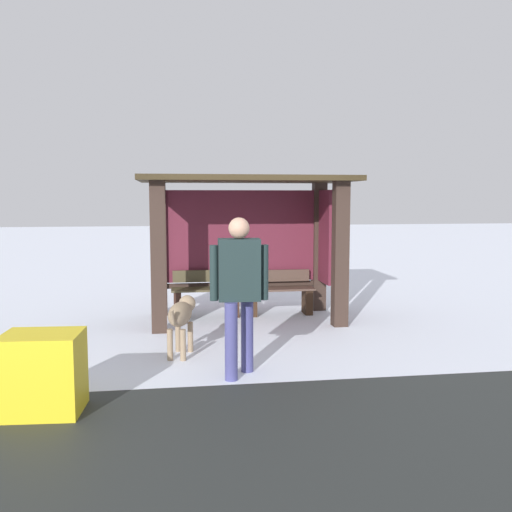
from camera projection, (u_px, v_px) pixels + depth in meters
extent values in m
plane|color=white|center=(246.00, 320.00, 9.13)|extent=(60.00, 60.00, 0.00)
cube|color=#34261F|center=(158.00, 257.00, 8.20)|extent=(0.22, 0.22, 2.22)
cube|color=#34261F|center=(340.00, 254.00, 8.60)|extent=(0.22, 0.22, 2.22)
cube|color=#34261F|center=(160.00, 249.00, 9.43)|extent=(0.22, 0.22, 2.22)
cube|color=#34261F|center=(319.00, 247.00, 9.84)|extent=(0.22, 0.22, 2.22)
cube|color=#312715|center=(246.00, 179.00, 8.90)|extent=(3.32, 1.84, 0.08)
cube|color=#5A1D2D|center=(241.00, 236.00, 9.61)|extent=(2.52, 0.08, 1.55)
cube|color=#34261F|center=(241.00, 285.00, 9.68)|extent=(2.52, 0.06, 0.08)
cube|color=#5A1D2D|center=(325.00, 237.00, 9.42)|extent=(0.08, 0.69, 1.55)
cube|color=#463F29|center=(206.00, 289.00, 9.32)|extent=(1.15, 0.39, 0.03)
cube|color=#463F29|center=(205.00, 276.00, 9.47)|extent=(1.09, 0.04, 0.20)
cube|color=#321E17|center=(235.00, 303.00, 9.41)|extent=(0.12, 0.33, 0.45)
cube|color=#321E17|center=(177.00, 304.00, 9.27)|extent=(0.12, 0.33, 0.45)
cube|color=#4A372D|center=(280.00, 289.00, 9.50)|extent=(1.15, 0.41, 0.03)
cube|color=#4A372D|center=(278.00, 276.00, 9.66)|extent=(1.09, 0.04, 0.20)
cube|color=#322015|center=(307.00, 301.00, 9.60)|extent=(0.12, 0.35, 0.42)
cube|color=#322015|center=(252.00, 303.00, 9.46)|extent=(0.12, 0.35, 0.42)
cube|color=#1D2D2D|center=(239.00, 270.00, 6.16)|extent=(0.47, 0.28, 0.68)
sphere|color=tan|center=(239.00, 228.00, 6.12)|extent=(0.23, 0.23, 0.23)
cylinder|color=#41417D|center=(247.00, 335.00, 6.40)|extent=(0.15, 0.15, 0.85)
cylinder|color=#41417D|center=(231.00, 342.00, 6.09)|extent=(0.15, 0.15, 0.85)
cylinder|color=#1D2D2D|center=(264.00, 272.00, 6.20)|extent=(0.09, 0.09, 0.61)
cylinder|color=#1D2D2D|center=(214.00, 273.00, 6.14)|extent=(0.09, 0.09, 0.61)
ellipsoid|color=#8F785C|center=(180.00, 314.00, 7.01)|extent=(0.42, 0.67, 0.29)
sphere|color=#8F785C|center=(187.00, 304.00, 7.38)|extent=(0.22, 0.22, 0.22)
cylinder|color=#8F785C|center=(172.00, 317.00, 6.64)|extent=(0.08, 0.14, 0.20)
cylinder|color=#8F785C|center=(190.00, 337.00, 7.23)|extent=(0.07, 0.07, 0.39)
cylinder|color=#8F785C|center=(178.00, 337.00, 7.25)|extent=(0.07, 0.07, 0.39)
cylinder|color=#8F785C|center=(183.00, 345.00, 6.84)|extent=(0.07, 0.07, 0.39)
cylinder|color=#8F785C|center=(170.00, 345.00, 6.86)|extent=(0.07, 0.07, 0.39)
cube|color=#292C2B|center=(337.00, 467.00, 4.15)|extent=(36.00, 3.88, 0.01)
cube|color=yellow|center=(43.00, 373.00, 5.17)|extent=(0.74, 0.61, 0.75)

